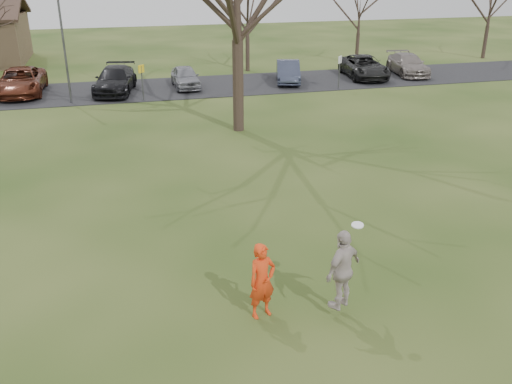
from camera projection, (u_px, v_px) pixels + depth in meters
ground at (300, 318)px, 12.74m from camera, size 120.00×120.00×0.00m
parking_strip at (172, 88)px, 35.01m from camera, size 62.00×6.50×0.04m
player_defender at (262, 281)px, 12.49m from camera, size 0.76×0.61×1.83m
car_2 at (21, 81)px, 33.08m from camera, size 2.65×5.56×1.53m
car_3 at (115, 80)px, 33.55m from camera, size 3.04×5.46×1.50m
car_4 at (185, 77)px, 34.84m from camera, size 1.60×3.88×1.31m
car_5 at (288, 72)px, 36.28m from camera, size 2.51×4.43×1.38m
car_6 at (364, 67)px, 37.72m from camera, size 3.02×5.48×1.45m
car_7 at (408, 64)px, 38.72m from camera, size 2.63×5.02×1.39m
catching_play at (343, 269)px, 12.38m from camera, size 1.21×1.00×2.07m
lamp_post at (62, 31)px, 29.85m from camera, size 0.34×0.34×6.27m
sign_yellow at (142, 76)px, 31.31m from camera, size 0.35×0.35×2.08m
sign_white at (340, 66)px, 34.09m from camera, size 0.35×0.35×2.08m
small_tree_row at (223, 15)px, 39.02m from camera, size 55.00×5.90×8.50m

